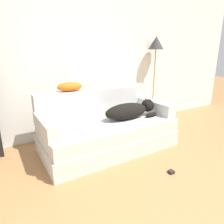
# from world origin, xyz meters

# --- Properties ---
(wall_back) EXTENTS (7.35, 0.06, 2.70)m
(wall_back) POSITION_xyz_m (0.00, 2.68, 1.35)
(wall_back) COLOR silver
(wall_back) RESTS_ON ground_plane
(couch) EXTENTS (1.82, 0.92, 0.41)m
(couch) POSITION_xyz_m (0.09, 1.89, 0.20)
(couch) COLOR silver
(couch) RESTS_ON ground_plane
(couch_backrest) EXTENTS (1.78, 0.15, 0.39)m
(couch_backrest) POSITION_xyz_m (0.09, 2.28, 0.60)
(couch_backrest) COLOR silver
(couch_backrest) RESTS_ON couch
(couch_arm_left) EXTENTS (0.15, 0.73, 0.18)m
(couch_arm_left) POSITION_xyz_m (-0.75, 1.88, 0.50)
(couch_arm_left) COLOR silver
(couch_arm_left) RESTS_ON couch
(couch_arm_right) EXTENTS (0.15, 0.73, 0.18)m
(couch_arm_right) POSITION_xyz_m (0.93, 1.88, 0.50)
(couch_arm_right) COLOR silver
(couch_arm_right) RESTS_ON couch
(dog) EXTENTS (0.82, 0.29, 0.26)m
(dog) POSITION_xyz_m (0.41, 1.83, 0.52)
(dog) COLOR black
(dog) RESTS_ON couch
(laptop) EXTENTS (0.39, 0.29, 0.02)m
(laptop) POSITION_xyz_m (-0.23, 1.86, 0.42)
(laptop) COLOR silver
(laptop) RESTS_ON couch
(throw_pillow) EXTENTS (0.36, 0.20, 0.13)m
(throw_pillow) POSITION_xyz_m (-0.29, 2.30, 0.86)
(throw_pillow) COLOR orange
(throw_pillow) RESTS_ON couch_backrest
(floor_lamp) EXTENTS (0.28, 0.28, 1.60)m
(floor_lamp) POSITION_xyz_m (1.45, 2.49, 1.38)
(floor_lamp) COLOR tan
(floor_lamp) RESTS_ON ground_plane
(power_adapter) EXTENTS (0.06, 0.06, 0.03)m
(power_adapter) POSITION_xyz_m (0.37, 0.97, 0.02)
(power_adapter) COLOR black
(power_adapter) RESTS_ON ground_plane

